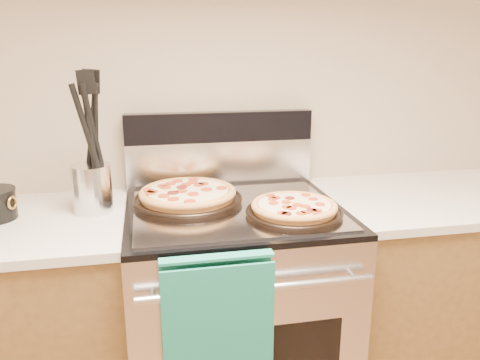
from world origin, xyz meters
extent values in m
plane|color=tan|center=(0.00, 2.00, 1.35)|extent=(4.00, 0.00, 4.00)
cube|color=#B7B7BC|center=(0.00, 1.65, 0.45)|extent=(0.76, 0.68, 0.90)
cube|color=black|center=(0.00, 1.65, 0.91)|extent=(0.76, 0.68, 0.02)
cube|color=silver|center=(0.00, 1.96, 1.01)|extent=(0.76, 0.06, 0.18)
cube|color=black|center=(0.00, 1.96, 1.16)|extent=(0.76, 0.06, 0.12)
cylinder|color=silver|center=(0.00, 1.27, 0.80)|extent=(0.70, 0.03, 0.03)
cube|color=gray|center=(0.00, 1.62, 0.92)|extent=(0.70, 0.55, 0.01)
cube|color=brown|center=(0.88, 1.68, 0.44)|extent=(1.00, 0.62, 0.88)
cube|color=beige|center=(0.88, 1.68, 0.90)|extent=(1.02, 0.64, 0.03)
cylinder|color=silver|center=(-0.49, 1.74, 0.99)|extent=(0.18, 0.18, 0.17)
camera|label=1|loc=(-0.29, 0.10, 1.47)|focal=35.00mm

